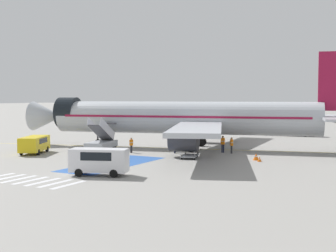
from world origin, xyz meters
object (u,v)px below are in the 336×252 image
Objects in this scene: service_van_1 at (34,143)px; ground_crew_1 at (232,144)px; ground_crew_3 at (131,144)px; service_van_0 at (99,160)px; ground_crew_0 at (223,143)px; traffic_cone_0 at (256,157)px; traffic_cone_1 at (260,159)px; boarding_stairs_forward at (101,142)px; ground_crew_2 at (175,144)px; fuel_tanker at (286,125)px; baggage_cart at (190,156)px; airliner at (190,118)px.

ground_crew_1 is (18.93, 10.14, -0.10)m from service_van_1.
ground_crew_1 is 1.06× the size of ground_crew_3.
ground_crew_3 is (-5.85, 13.76, -0.31)m from service_van_0.
traffic_cone_0 is at bearing 138.70° from ground_crew_0.
ground_crew_1 is 6.62m from traffic_cone_1.
ground_crew_0 is at bearing -146.77° from ground_crew_1.
boarding_stairs_forward is 1.04× the size of service_van_1.
service_van_1 is at bearing 41.07° from service_van_0.
ground_crew_3 is at bearing -88.46° from ground_crew_2.
service_van_0 is at bearing 23.31° from ground_crew_3.
ground_crew_0 is at bearing 119.22° from ground_crew_3.
fuel_tanker is 19.96× the size of traffic_cone_1.
ground_crew_3 reaches higher than baggage_cart.
ground_crew_2 is at bearing 169.14° from traffic_cone_1.
service_van_1 is (-4.81, -5.66, 0.15)m from boarding_stairs_forward.
ground_crew_2 is 2.60× the size of traffic_cone_0.
traffic_cone_1 is at bearing 89.70° from ground_crew_3.
ground_crew_0 reaches higher than traffic_cone_1.
baggage_cart is at bearing -19.51° from boarding_stairs_forward.
ground_crew_2 is 9.59m from traffic_cone_0.
ground_crew_3 is at bearing -177.21° from traffic_cone_0.
service_van_1 is 20.62m from ground_crew_0.
boarding_stairs_forward is at bearing 18.41° from ground_crew_0.
ground_crew_2 is at bearing 112.10° from ground_crew_3.
ground_crew_1 is at bearing 96.31° from ground_crew_2.
fuel_tanker is 3.24× the size of baggage_cart.
service_van_1 is at bearing 151.17° from fuel_tanker.
ground_crew_0 is (17.77, 10.47, -0.03)m from service_van_1.
traffic_cone_1 is at bearing -52.66° from service_van_0.
service_van_1 is 23.76m from traffic_cone_0.
baggage_cart reaches higher than traffic_cone_1.
baggage_cart reaches higher than traffic_cone_0.
ground_crew_2 is at bearing 172.25° from airliner.
ground_crew_2 is (-1.37, 15.55, -0.27)m from service_van_0.
traffic_cone_1 is at bearing -53.65° from traffic_cone_0.
ground_crew_1 is (1.16, -0.33, -0.07)m from ground_crew_0.
traffic_cone_0 is (10.00, -5.95, -3.31)m from airliner.
ground_crew_1 is 6.18m from ground_crew_2.
ground_crew_3 is (4.11, -0.08, -0.02)m from boarding_stairs_forward.
ground_crew_3 is 14.62m from traffic_cone_1.
boarding_stairs_forward reaches higher than service_van_0.
baggage_cart is (16.63, 4.42, -0.87)m from service_van_1.
ground_crew_0 is 2.82× the size of traffic_cone_0.
fuel_tanker is 5.65× the size of ground_crew_3.
airliner is 23.85× the size of ground_crew_2.
service_van_1 is at bearing -164.73° from traffic_cone_0.
airliner is 23.21× the size of ground_crew_1.
fuel_tanker reaches higher than ground_crew_0.
service_van_0 is (9.96, -13.84, 0.29)m from boarding_stairs_forward.
service_van_1 is (-14.78, 8.18, -0.14)m from service_van_0.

